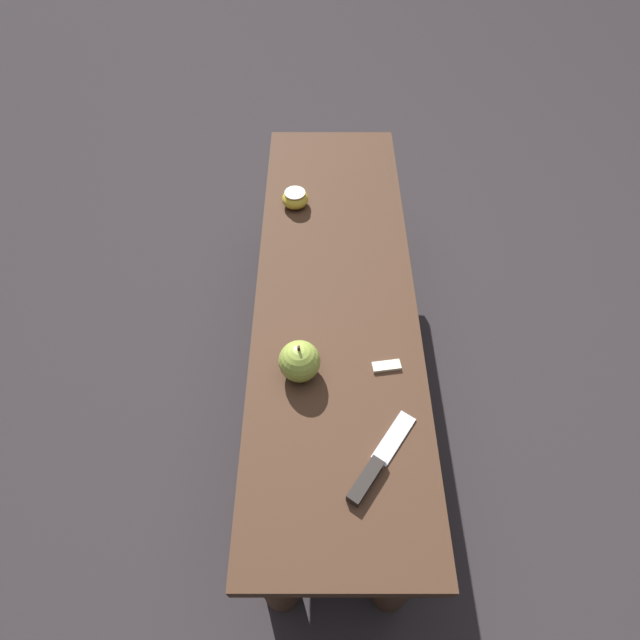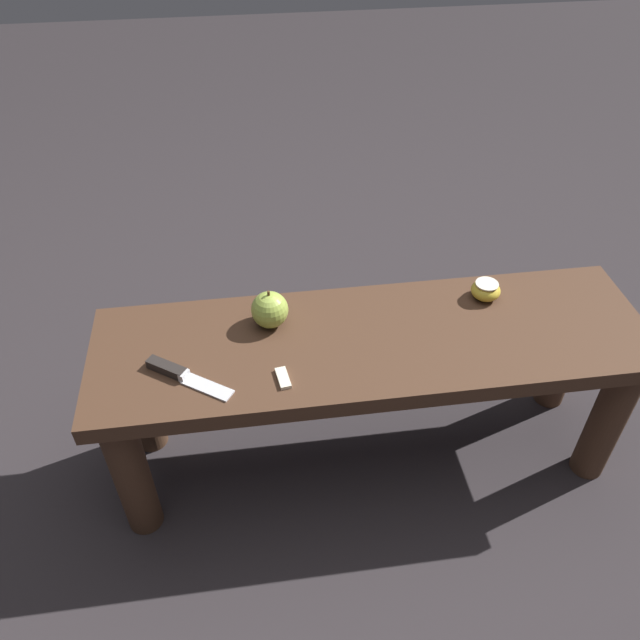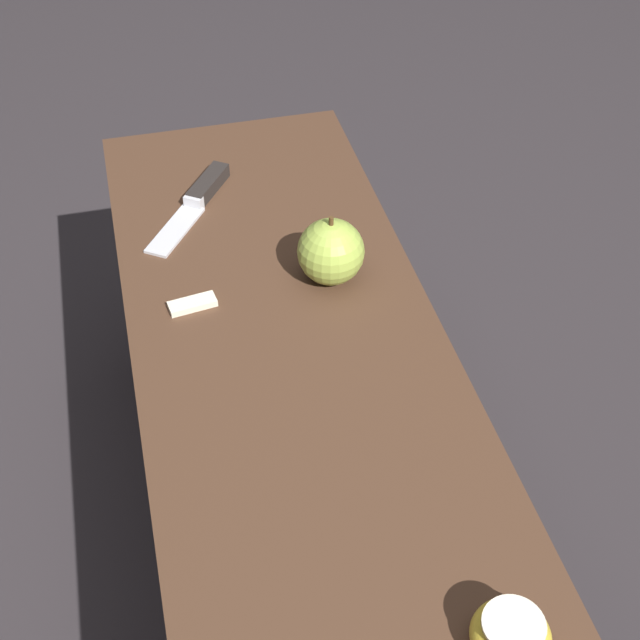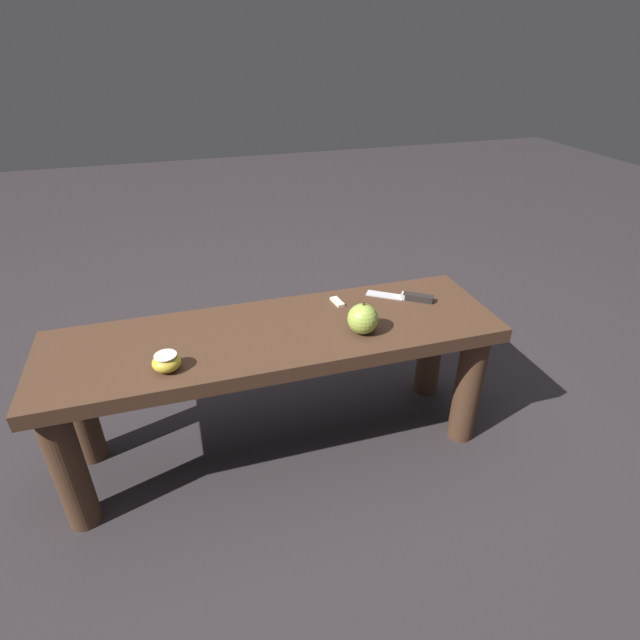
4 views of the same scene
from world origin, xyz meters
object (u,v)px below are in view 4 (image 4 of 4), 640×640
(apple_whole, at_px, (363,319))
(apple_cut, at_px, (167,362))
(wooden_bench, at_px, (277,359))
(knife, at_px, (409,297))

(apple_whole, relative_size, apple_cut, 1.36)
(wooden_bench, bearing_deg, apple_whole, 161.39)
(wooden_bench, relative_size, apple_cut, 18.03)
(knife, distance_m, apple_whole, 0.24)
(wooden_bench, relative_size, knife, 6.85)
(knife, xyz_separation_m, apple_whole, (0.20, 0.13, 0.03))
(wooden_bench, distance_m, apple_cut, 0.32)
(knife, bearing_deg, apple_whole, 68.67)
(apple_cut, bearing_deg, knife, -167.35)
(knife, height_order, apple_cut, apple_cut)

